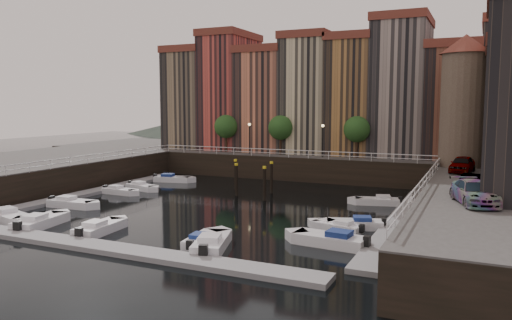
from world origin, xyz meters
The scene contains 30 objects.
ground centered at (0.00, 0.00, 0.00)m, with size 200.00×200.00×0.00m, color black.
quay_far centered at (0.00, 26.00, 1.50)m, with size 80.00×20.00×3.00m, color black.
quay_left centered at (-28.00, -2.00, 1.50)m, with size 20.00×36.00×3.00m, color black.
dock_left centered at (-16.20, -1.00, 0.17)m, with size 2.00×28.00×0.35m, color gray.
dock_right centered at (16.20, -1.00, 0.17)m, with size 2.00×28.00×0.35m, color gray.
dock_near centered at (0.00, -17.00, 0.17)m, with size 30.00×2.00×0.35m, color gray.
mountains centered at (1.72, 110.00, 7.92)m, with size 145.00×100.00×18.00m.
far_terrace centered at (3.31, 23.50, 10.95)m, with size 48.70×10.30×17.50m.
corner_tower centered at (20.00, 14.50, 10.19)m, with size 5.20×5.20×13.80m.
promenade_trees centered at (-1.33, 18.20, 6.58)m, with size 21.20×3.20×5.20m.
street_lamps centered at (-1.00, 17.20, 5.90)m, with size 10.36×0.36×4.18m.
railings centered at (0.00, 4.88, 3.79)m, with size 36.08×34.04×0.52m.
gangway centered at (17.10, 10.00, 1.92)m, with size 2.78×8.32×3.73m.
mooring_pilings centered at (-0.25, 5.60, 1.65)m, with size 5.89×4.85×3.78m.
boat_left_0 centered at (-13.16, -13.96, 0.40)m, with size 5.31×3.13×1.19m.
boat_left_1 centered at (-12.90, -7.43, 0.38)m, with size 4.93×2.11×1.12m.
boat_left_2 centered at (-13.47, 0.02, 0.32)m, with size 4.22×1.72×0.96m.
boat_left_3 centered at (-12.90, 3.15, 0.33)m, with size 4.42×2.53×0.99m.
boat_left_4 centered at (-13.14, 9.55, 0.37)m, with size 4.84×2.70×1.08m.
boat_right_0 centered at (12.96, -9.79, 0.41)m, with size 5.38×2.41×1.21m.
boat_right_1 centered at (12.31, -5.63, 0.32)m, with size 4.24×2.39×0.95m.
boat_right_2 centered at (13.35, -4.32, 0.35)m, with size 4.62×2.88×1.04m.
boat_right_3 centered at (13.12, 5.81, 0.34)m, with size 4.46×2.57×1.00m.
boat_near_0 centered at (-9.40, -14.21, 0.40)m, with size 2.67×5.32×1.19m.
boat_near_1 centered at (-3.83, -13.71, 0.37)m, with size 2.13×4.92×1.11m.
boat_near_2 centered at (4.73, -13.14, 0.32)m, with size 1.90×4.18×0.94m.
boat_near_3 centered at (5.91, -13.88, 0.40)m, with size 3.27×5.32×1.19m.
car_a centered at (20.32, 9.29, 3.80)m, with size 1.89×4.70×1.60m, color gray.
car_b centered at (21.37, -1.95, 3.66)m, with size 1.39×4.00×1.32m, color gray.
car_c centered at (21.67, -6.85, 3.77)m, with size 2.16×5.31×1.54m, color gray.
Camera 1 is at (22.04, -42.06, 9.59)m, focal length 35.00 mm.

